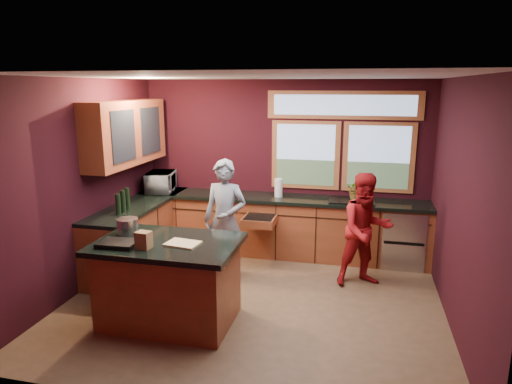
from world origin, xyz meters
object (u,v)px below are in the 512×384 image
(person_red, at_px, (366,230))
(stock_pot, at_px, (128,226))
(island, at_px, (169,281))
(cutting_board, at_px, (183,244))
(person_grey, at_px, (225,220))

(person_red, distance_m, stock_pot, 3.01)
(island, distance_m, person_red, 2.62)
(person_red, xyz_separation_m, stock_pot, (-2.66, -1.37, 0.28))
(person_red, distance_m, cutting_board, 2.48)
(person_grey, height_order, cutting_board, person_grey)
(cutting_board, bearing_deg, person_grey, 87.62)
(person_red, height_order, stock_pot, person_red)
(stock_pot, bearing_deg, cutting_board, -14.93)
(person_grey, xyz_separation_m, person_red, (1.86, 0.22, -0.07))
(person_red, bearing_deg, island, -167.93)
(person_grey, relative_size, cutting_board, 4.73)
(cutting_board, xyz_separation_m, stock_pot, (-0.75, 0.20, 0.08))
(stock_pot, bearing_deg, person_red, 27.21)
(person_grey, xyz_separation_m, cutting_board, (-0.06, -1.35, 0.13))
(island, relative_size, stock_pot, 6.46)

